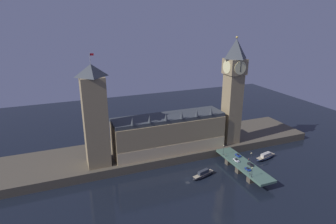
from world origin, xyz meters
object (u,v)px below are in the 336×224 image
at_px(pedestrian_far_rail, 226,155).
at_px(boat_downstream, 266,157).
at_px(car_southbound_lead, 251,164).
at_px(car_southbound_trail, 238,155).
at_px(victoria_tower, 95,116).
at_px(pedestrian_near_rail, 250,174).
at_px(clock_tower, 233,89).
at_px(street_lamp_near, 252,171).
at_px(street_lamp_mid, 251,156).
at_px(pedestrian_mid_walk, 249,160).
at_px(street_lamp_far, 224,149).
at_px(car_northbound_trail, 248,169).
at_px(boat_upstream, 203,174).
at_px(car_northbound_lead, 236,160).

xyz_separation_m(pedestrian_far_rail, boat_downstream, (29.49, -3.64, -5.10)).
distance_m(car_southbound_lead, car_southbound_trail, 12.82).
bearing_deg(victoria_tower, boat_downstream, -12.94).
relative_size(pedestrian_near_rail, pedestrian_far_rail, 0.98).
bearing_deg(car_southbound_trail, victoria_tower, 164.33).
relative_size(clock_tower, car_southbound_trail, 18.05).
bearing_deg(clock_tower, street_lamp_near, -108.84).
bearing_deg(victoria_tower, street_lamp_mid, -20.66).
bearing_deg(victoria_tower, pedestrian_mid_walk, -19.78).
bearing_deg(pedestrian_near_rail, pedestrian_far_rail, 90.00).
relative_size(street_lamp_near, street_lamp_far, 0.91).
height_order(victoria_tower, street_lamp_near, victoria_tower).
height_order(car_northbound_trail, boat_downstream, car_northbound_trail).
bearing_deg(car_southbound_lead, car_northbound_trail, -141.07).
xyz_separation_m(victoria_tower, car_northbound_trail, (80.26, -40.71, -30.01)).
distance_m(car_southbound_trail, pedestrian_far_rail, 7.95).
bearing_deg(boat_downstream, boat_upstream, -174.48).
bearing_deg(car_northbound_trail, clock_tower, 71.69).
height_order(car_northbound_trail, pedestrian_near_rail, pedestrian_near_rail).
relative_size(street_lamp_far, boat_downstream, 0.39).
height_order(car_southbound_trail, pedestrian_near_rail, pedestrian_near_rail).
bearing_deg(victoria_tower, clock_tower, -0.88).
bearing_deg(street_lamp_near, boat_downstream, 37.90).
height_order(victoria_tower, boat_downstream, victoria_tower).
xyz_separation_m(pedestrian_mid_walk, street_lamp_far, (-10.28, 13.05, 3.52)).
height_order(clock_tower, street_lamp_near, clock_tower).
relative_size(pedestrian_mid_walk, street_lamp_mid, 0.26).
distance_m(pedestrian_mid_walk, boat_upstream, 31.22).
bearing_deg(car_southbound_lead, clock_tower, 77.14).
distance_m(car_southbound_lead, street_lamp_far, 20.18).
bearing_deg(car_southbound_trail, pedestrian_near_rail, -108.58).
bearing_deg(car_northbound_lead, boat_upstream, -178.85).
relative_size(car_northbound_trail, car_southbound_lead, 0.94).
distance_m(car_northbound_trail, pedestrian_near_rail, 5.80).
height_order(street_lamp_near, boat_downstream, street_lamp_near).
xyz_separation_m(street_lamp_near, boat_downstream, (29.89, 23.27, -8.13)).
bearing_deg(car_northbound_trail, pedestrian_near_rail, -115.26).
height_order(pedestrian_far_rail, street_lamp_mid, street_lamp_mid).
bearing_deg(street_lamp_mid, clock_tower, 80.73).
relative_size(car_northbound_lead, street_lamp_mid, 0.70).
xyz_separation_m(clock_tower, car_southbound_lead, (-8.05, -35.28, -38.37)).
height_order(clock_tower, car_northbound_trail, clock_tower).
bearing_deg(street_lamp_far, boat_upstream, -151.70).
bearing_deg(boat_upstream, pedestrian_mid_walk, -3.75).
bearing_deg(pedestrian_far_rail, car_southbound_trail, -21.26).
height_order(pedestrian_near_rail, pedestrian_far_rail, pedestrian_far_rail).
height_order(car_northbound_lead, car_northbound_trail, car_northbound_lead).
height_order(car_southbound_lead, street_lamp_near, street_lamp_near).
relative_size(clock_tower, pedestrian_near_rail, 40.89).
relative_size(pedestrian_far_rail, street_lamp_far, 0.26).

